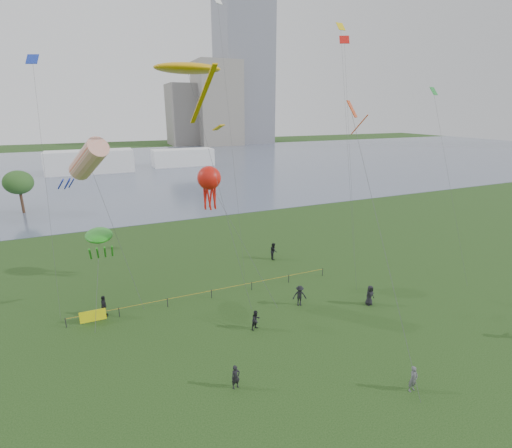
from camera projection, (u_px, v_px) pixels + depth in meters
name	position (u px, v px, depth m)	size (l,w,h in m)	color
ground_plane	(322.00, 394.00, 22.54)	(400.00, 400.00, 0.00)	#173310
lake	(135.00, 167.00, 110.10)	(400.00, 120.00, 0.08)	slate
tower	(243.00, 13.00, 175.50)	(24.00, 24.00, 120.00)	slate
building_mid	(217.00, 104.00, 176.30)	(20.00, 20.00, 38.00)	gray
building_low	(186.00, 115.00, 177.70)	(16.00, 18.00, 28.00)	slate
pavilion_left	(90.00, 162.00, 100.26)	(22.00, 8.00, 6.00)	white
pavilion_right	(183.00, 157.00, 112.95)	(18.00, 7.00, 5.00)	white
fence	(142.00, 306.00, 31.50)	(24.07, 0.07, 1.05)	black
kite_flyer	(413.00, 379.00, 22.59)	(0.62, 0.40, 1.69)	#52535A
spectator_a	(256.00, 320.00, 28.97)	(0.78, 0.61, 1.61)	black
spectator_b	(300.00, 296.00, 32.49)	(1.21, 0.70, 1.87)	black
spectator_c	(104.00, 306.00, 30.76)	(1.09, 0.45, 1.86)	black
spectator_d	(370.00, 295.00, 32.61)	(0.89, 0.58, 1.82)	black
spectator_f	(236.00, 377.00, 22.83)	(0.57, 0.38, 1.57)	black
spectator_g	(274.00, 251.00, 42.61)	(0.95, 0.74, 1.95)	black
kite_stingray	(188.00, 69.00, 31.19)	(5.73, 10.27, 20.33)	#3F3F42
kite_windsock	(88.00, 159.00, 29.26)	(5.30, 5.02, 14.65)	#3F3F42
kite_creature	(99.00, 236.00, 30.93)	(2.26, 6.31, 6.90)	#3F3F42
kite_octopus	(209.00, 179.00, 33.80)	(4.83, 7.97, 11.67)	#3F3F42
kite_delta	(356.00, 124.00, 24.86)	(1.38, 9.81, 17.16)	#3F3F42
small_kites	(200.00, 30.00, 31.30)	(43.29, 11.87, 9.13)	#1933B2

